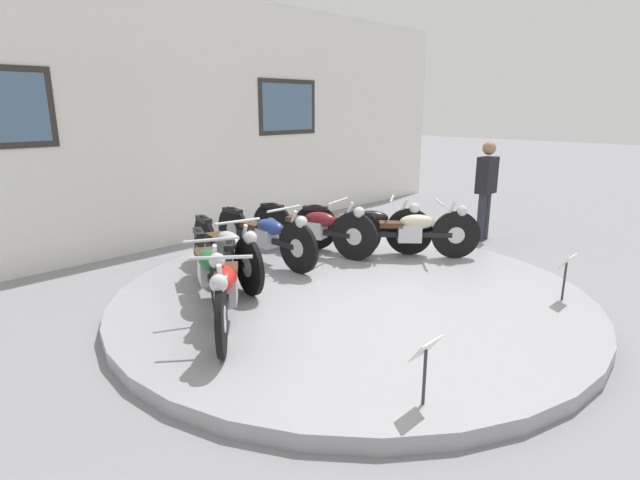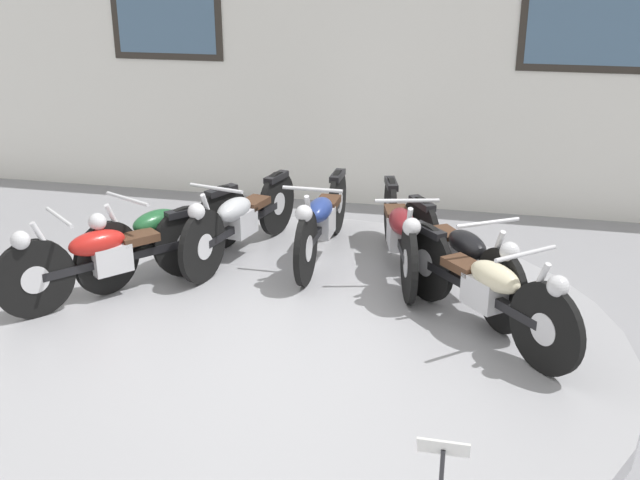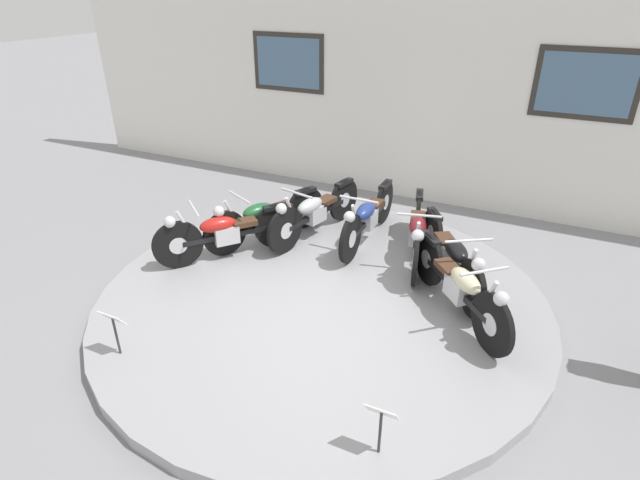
{
  "view_description": "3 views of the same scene",
  "coord_description": "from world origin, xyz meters",
  "px_view_note": "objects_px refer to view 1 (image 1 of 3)",
  "views": [
    {
      "loc": [
        -4.11,
        -3.49,
        2.18
      ],
      "look_at": [
        -0.09,
        0.4,
        0.68
      ],
      "focal_mm": 28.0,
      "sensor_mm": 36.0,
      "label": 1
    },
    {
      "loc": [
        1.47,
        -4.99,
        2.84
      ],
      "look_at": [
        0.29,
        0.13,
        0.85
      ],
      "focal_mm": 42.0,
      "sensor_mm": 36.0,
      "label": 2
    },
    {
      "loc": [
        2.13,
        -4.52,
        3.48
      ],
      "look_at": [
        -0.04,
        0.02,
        0.85
      ],
      "focal_mm": 28.0,
      "sensor_mm": 36.0,
      "label": 3
    }
  ],
  "objects_px": {
    "motorcycle_silver": "(226,248)",
    "motorcycle_red": "(226,286)",
    "motorcycle_cream": "(410,230)",
    "visitor_standing": "(486,185)",
    "motorcycle_maroon": "(314,226)",
    "motorcycle_blue": "(265,234)",
    "info_placard_front_left": "(426,357)",
    "motorcycle_green": "(208,267)",
    "info_placard_front_centre": "(566,268)",
    "motorcycle_black": "(364,225)"
  },
  "relations": [
    {
      "from": "motorcycle_maroon",
      "to": "motorcycle_black",
      "type": "xyz_separation_m",
      "value": [
        0.56,
        -0.45,
        -0.0
      ]
    },
    {
      "from": "motorcycle_green",
      "to": "info_placard_front_centre",
      "type": "distance_m",
      "value": 3.83
    },
    {
      "from": "motorcycle_silver",
      "to": "visitor_standing",
      "type": "xyz_separation_m",
      "value": [
        4.4,
        -1.12,
        0.39
      ]
    },
    {
      "from": "motorcycle_blue",
      "to": "info_placard_front_left",
      "type": "height_order",
      "value": "motorcycle_blue"
    },
    {
      "from": "motorcycle_maroon",
      "to": "info_placard_front_centre",
      "type": "xyz_separation_m",
      "value": [
        0.62,
        -3.19,
        -0.03
      ]
    },
    {
      "from": "motorcycle_maroon",
      "to": "motorcycle_red",
      "type": "bearing_deg",
      "value": -154.64
    },
    {
      "from": "motorcycle_red",
      "to": "visitor_standing",
      "type": "height_order",
      "value": "visitor_standing"
    },
    {
      "from": "info_placard_front_centre",
      "to": "motorcycle_red",
      "type": "bearing_deg",
      "value": 144.06
    },
    {
      "from": "motorcycle_red",
      "to": "motorcycle_black",
      "type": "xyz_separation_m",
      "value": [
        2.85,
        0.63,
        0.01
      ]
    },
    {
      "from": "info_placard_front_centre",
      "to": "motorcycle_blue",
      "type": "bearing_deg",
      "value": 112.29
    },
    {
      "from": "motorcycle_green",
      "to": "motorcycle_black",
      "type": "height_order",
      "value": "motorcycle_black"
    },
    {
      "from": "motorcycle_black",
      "to": "motorcycle_silver",
      "type": "bearing_deg",
      "value": 167.63
    },
    {
      "from": "motorcycle_maroon",
      "to": "motorcycle_silver",
      "type": "bearing_deg",
      "value": -179.96
    },
    {
      "from": "motorcycle_green",
      "to": "motorcycle_cream",
      "type": "bearing_deg",
      "value": -12.35
    },
    {
      "from": "motorcycle_red",
      "to": "motorcycle_blue",
      "type": "bearing_deg",
      "value": 39.23
    },
    {
      "from": "motorcycle_red",
      "to": "info_placard_front_left",
      "type": "relative_size",
      "value": 3.09
    },
    {
      "from": "motorcycle_black",
      "to": "info_placard_front_left",
      "type": "relative_size",
      "value": 3.38
    },
    {
      "from": "motorcycle_blue",
      "to": "motorcycle_cream",
      "type": "xyz_separation_m",
      "value": [
        1.53,
        -1.25,
        -0.0
      ]
    },
    {
      "from": "motorcycle_green",
      "to": "info_placard_front_left",
      "type": "distance_m",
      "value": 2.73
    },
    {
      "from": "motorcycle_green",
      "to": "motorcycle_silver",
      "type": "height_order",
      "value": "motorcycle_silver"
    },
    {
      "from": "motorcycle_red",
      "to": "motorcycle_silver",
      "type": "relative_size",
      "value": 0.8
    },
    {
      "from": "motorcycle_green",
      "to": "motorcycle_maroon",
      "type": "height_order",
      "value": "motorcycle_maroon"
    },
    {
      "from": "motorcycle_red",
      "to": "info_placard_front_left",
      "type": "xyz_separation_m",
      "value": [
        0.16,
        -2.11,
        -0.02
      ]
    },
    {
      "from": "motorcycle_red",
      "to": "motorcycle_cream",
      "type": "height_order",
      "value": "motorcycle_cream"
    },
    {
      "from": "motorcycle_silver",
      "to": "motorcycle_black",
      "type": "bearing_deg",
      "value": -12.37
    },
    {
      "from": "info_placard_front_centre",
      "to": "visitor_standing",
      "type": "xyz_separation_m",
      "value": [
        2.28,
        2.07,
        0.41
      ]
    },
    {
      "from": "motorcycle_green",
      "to": "motorcycle_silver",
      "type": "bearing_deg",
      "value": 39.32
    },
    {
      "from": "motorcycle_red",
      "to": "motorcycle_cream",
      "type": "distance_m",
      "value": 3.06
    },
    {
      "from": "motorcycle_red",
      "to": "motorcycle_blue",
      "type": "xyz_separation_m",
      "value": [
        1.53,
        1.25,
        0.0
      ]
    },
    {
      "from": "motorcycle_blue",
      "to": "motorcycle_maroon",
      "type": "xyz_separation_m",
      "value": [
        0.76,
        -0.17,
        0.0
      ]
    },
    {
      "from": "motorcycle_black",
      "to": "info_placard_front_left",
      "type": "distance_m",
      "value": 3.84
    },
    {
      "from": "motorcycle_silver",
      "to": "visitor_standing",
      "type": "bearing_deg",
      "value": -14.26
    },
    {
      "from": "motorcycle_blue",
      "to": "visitor_standing",
      "type": "relative_size",
      "value": 1.23
    },
    {
      "from": "motorcycle_green",
      "to": "motorcycle_maroon",
      "type": "distance_m",
      "value": 2.12
    },
    {
      "from": "info_placard_front_left",
      "to": "visitor_standing",
      "type": "distance_m",
      "value": 5.45
    },
    {
      "from": "motorcycle_blue",
      "to": "info_placard_front_left",
      "type": "distance_m",
      "value": 3.63
    },
    {
      "from": "motorcycle_red",
      "to": "visitor_standing",
      "type": "relative_size",
      "value": 0.97
    },
    {
      "from": "motorcycle_green",
      "to": "motorcycle_silver",
      "type": "relative_size",
      "value": 0.92
    },
    {
      "from": "motorcycle_blue",
      "to": "info_placard_front_left",
      "type": "xyz_separation_m",
      "value": [
        -1.37,
        -3.35,
        -0.03
      ]
    },
    {
      "from": "motorcycle_blue",
      "to": "motorcycle_black",
      "type": "bearing_deg",
      "value": -25.25
    },
    {
      "from": "motorcycle_maroon",
      "to": "visitor_standing",
      "type": "bearing_deg",
      "value": -21.16
    },
    {
      "from": "info_placard_front_centre",
      "to": "motorcycle_maroon",
      "type": "bearing_deg",
      "value": 101.0
    },
    {
      "from": "motorcycle_blue",
      "to": "info_placard_front_centre",
      "type": "xyz_separation_m",
      "value": [
        1.37,
        -3.35,
        -0.03
      ]
    },
    {
      "from": "motorcycle_black",
      "to": "info_placard_front_centre",
      "type": "distance_m",
      "value": 2.73
    },
    {
      "from": "motorcycle_blue",
      "to": "motorcycle_red",
      "type": "bearing_deg",
      "value": -140.77
    },
    {
      "from": "motorcycle_silver",
      "to": "motorcycle_red",
      "type": "bearing_deg",
      "value": -125.65
    },
    {
      "from": "motorcycle_green",
      "to": "info_placard_front_left",
      "type": "relative_size",
      "value": 3.54
    },
    {
      "from": "motorcycle_silver",
      "to": "info_placard_front_centre",
      "type": "xyz_separation_m",
      "value": [
        2.13,
        -3.19,
        -0.03
      ]
    },
    {
      "from": "motorcycle_green",
      "to": "motorcycle_maroon",
      "type": "bearing_deg",
      "value": 12.5
    },
    {
      "from": "motorcycle_silver",
      "to": "motorcycle_cream",
      "type": "bearing_deg",
      "value": -25.31
    }
  ]
}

